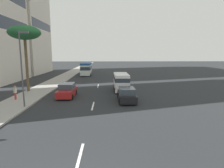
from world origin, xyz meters
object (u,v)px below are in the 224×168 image
Objects in this scene: minibus_fourth at (86,69)px; car_third at (67,91)px; pedestrian_near_lamp at (15,92)px; car_lead at (127,95)px; street_lamp at (22,61)px; palm_tree at (24,33)px; van_second at (121,81)px.

car_third is at bearing 0.12° from minibus_fourth.
car_third is 0.69× the size of minibus_fourth.
car_third is 23.89m from minibus_fourth.
car_third is at bearing 52.78° from pedestrian_near_lamp.
pedestrian_near_lamp reaches higher than car_lead.
car_lead is 11.38m from street_lamp.
car_lead is 16.22m from palm_tree.
pedestrian_near_lamp is at bearing 113.36° from van_second.
pedestrian_near_lamp is 5.30m from street_lamp.
minibus_fourth is at bearing 15.46° from car_lead.
car_lead is at bearing -178.43° from van_second.
street_lamp reaches higher than pedestrian_near_lamp.
van_second is 0.72× the size of street_lamp.
van_second is 14.74m from palm_tree.
van_second reaches higher than car_third.
pedestrian_near_lamp is (-1.91, 5.53, 0.24)m from car_third.
van_second is at bearing -50.27° from street_lamp.
street_lamp reaches higher than car_third.
car_third is at bearing -116.99° from palm_tree.
car_third is (2.55, 7.26, 0.04)m from car_lead.
pedestrian_near_lamp is (-25.78, 5.48, -0.67)m from minibus_fourth.
street_lamp is at bearing 103.08° from car_lead.
van_second is 0.83× the size of minibus_fourth.
minibus_fourth is 0.71× the size of palm_tree.
pedestrian_near_lamp is 0.22× the size of street_lamp.
van_second is 0.59× the size of palm_tree.
pedestrian_near_lamp is at bearing -70.92° from car_third.
car_third is 5.86m from pedestrian_near_lamp.
minibus_fourth is at bearing -16.15° from palm_tree.
minibus_fourth is (20.33, 7.14, 0.26)m from van_second.
pedestrian_near_lamp is 0.18× the size of palm_tree.
car_lead is 0.69× the size of minibus_fourth.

